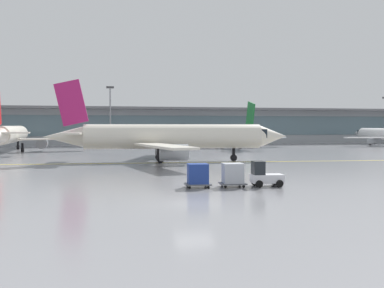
{
  "coord_description": "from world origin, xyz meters",
  "views": [
    {
      "loc": [
        -6.66,
        -27.94,
        5.05
      ],
      "look_at": [
        4.42,
        19.53,
        3.0
      ],
      "focal_mm": 41.96,
      "sensor_mm": 36.0,
      "label": 1
    }
  ],
  "objects_px": {
    "cargo_dolly_trailing": "(198,175)",
    "gate_airplane_1": "(11,135)",
    "baggage_tug": "(264,176)",
    "apron_light_mast_1": "(110,113)",
    "taxiing_regional_jet": "(170,137)",
    "gate_airplane_2": "(229,135)",
    "cargo_dolly_lead": "(233,174)"
  },
  "relations": [
    {
      "from": "gate_airplane_1",
      "to": "taxiing_regional_jet",
      "type": "distance_m",
      "value": 38.77
    },
    {
      "from": "gate_airplane_2",
      "to": "apron_light_mast_1",
      "type": "relative_size",
      "value": 2.07
    },
    {
      "from": "gate_airplane_2",
      "to": "taxiing_regional_jet",
      "type": "bearing_deg",
      "value": 146.77
    },
    {
      "from": "gate_airplane_1",
      "to": "cargo_dolly_trailing",
      "type": "height_order",
      "value": "gate_airplane_1"
    },
    {
      "from": "gate_airplane_2",
      "to": "cargo_dolly_trailing",
      "type": "height_order",
      "value": "gate_airplane_2"
    },
    {
      "from": "cargo_dolly_trailing",
      "to": "apron_light_mast_1",
      "type": "xyz_separation_m",
      "value": [
        -3.32,
        73.77,
        6.79
      ]
    },
    {
      "from": "baggage_tug",
      "to": "cargo_dolly_lead",
      "type": "xyz_separation_m",
      "value": [
        -2.64,
        0.28,
        0.16
      ]
    },
    {
      "from": "taxiing_regional_jet",
      "to": "baggage_tug",
      "type": "relative_size",
      "value": 12.42
    },
    {
      "from": "baggage_tug",
      "to": "cargo_dolly_trailing",
      "type": "relative_size",
      "value": 1.21
    },
    {
      "from": "baggage_tug",
      "to": "apron_light_mast_1",
      "type": "bearing_deg",
      "value": 102.82
    },
    {
      "from": "cargo_dolly_trailing",
      "to": "apron_light_mast_1",
      "type": "relative_size",
      "value": 0.16
    },
    {
      "from": "gate_airplane_1",
      "to": "apron_light_mast_1",
      "type": "relative_size",
      "value": 2.25
    },
    {
      "from": "gate_airplane_2",
      "to": "apron_light_mast_1",
      "type": "distance_m",
      "value": 29.09
    },
    {
      "from": "gate_airplane_2",
      "to": "cargo_dolly_lead",
      "type": "xyz_separation_m",
      "value": [
        -19.15,
        -60.65,
        -1.89
      ]
    },
    {
      "from": "taxiing_regional_jet",
      "to": "gate_airplane_1",
      "type": "bearing_deg",
      "value": 136.25
    },
    {
      "from": "gate_airplane_1",
      "to": "taxiing_regional_jet",
      "type": "height_order",
      "value": "taxiing_regional_jet"
    },
    {
      "from": "gate_airplane_1",
      "to": "cargo_dolly_lead",
      "type": "bearing_deg",
      "value": -155.51
    },
    {
      "from": "taxiing_regional_jet",
      "to": "cargo_dolly_trailing",
      "type": "distance_m",
      "value": 26.29
    },
    {
      "from": "taxiing_regional_jet",
      "to": "baggage_tug",
      "type": "xyz_separation_m",
      "value": [
        2.98,
        -26.64,
        -2.48
      ]
    },
    {
      "from": "baggage_tug",
      "to": "apron_light_mast_1",
      "type": "xyz_separation_m",
      "value": [
        -8.83,
        74.35,
        6.95
      ]
    },
    {
      "from": "cargo_dolly_trailing",
      "to": "gate_airplane_1",
      "type": "bearing_deg",
      "value": 118.4
    },
    {
      "from": "gate_airplane_2",
      "to": "taxiing_regional_jet",
      "type": "relative_size",
      "value": 0.87
    },
    {
      "from": "taxiing_regional_jet",
      "to": "apron_light_mast_1",
      "type": "xyz_separation_m",
      "value": [
        -5.85,
        47.71,
        4.48
      ]
    },
    {
      "from": "cargo_dolly_trailing",
      "to": "gate_airplane_2",
      "type": "bearing_deg",
      "value": 76.01
    },
    {
      "from": "gate_airplane_1",
      "to": "taxiing_regional_jet",
      "type": "xyz_separation_m",
      "value": [
        25.31,
        -29.36,
        0.15
      ]
    },
    {
      "from": "cargo_dolly_lead",
      "to": "apron_light_mast_1",
      "type": "xyz_separation_m",
      "value": [
        -6.19,
        74.07,
        6.79
      ]
    },
    {
      "from": "baggage_tug",
      "to": "apron_light_mast_1",
      "type": "distance_m",
      "value": 75.2
    },
    {
      "from": "gate_airplane_2",
      "to": "gate_airplane_1",
      "type": "bearing_deg",
      "value": 92.65
    },
    {
      "from": "cargo_dolly_lead",
      "to": "cargo_dolly_trailing",
      "type": "height_order",
      "value": "same"
    },
    {
      "from": "baggage_tug",
      "to": "apron_light_mast_1",
      "type": "relative_size",
      "value": 0.19
    },
    {
      "from": "cargo_dolly_trailing",
      "to": "apron_light_mast_1",
      "type": "height_order",
      "value": "apron_light_mast_1"
    },
    {
      "from": "cargo_dolly_lead",
      "to": "apron_light_mast_1",
      "type": "distance_m",
      "value": 74.64
    }
  ]
}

